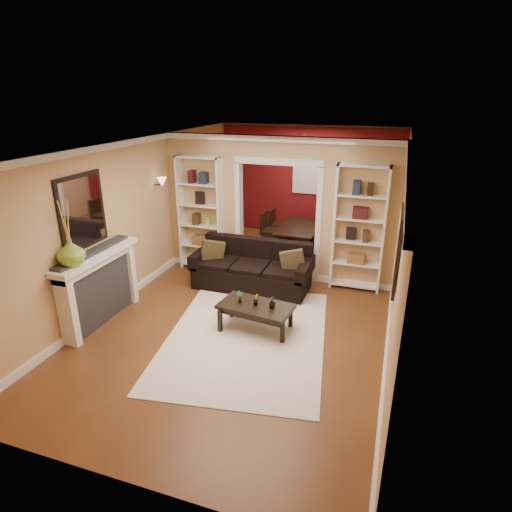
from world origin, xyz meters
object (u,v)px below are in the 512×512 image
(coffee_table, at_px, (256,317))
(bookshelf_left, at_px, (201,214))
(sofa, at_px, (252,266))
(fireplace, at_px, (101,288))
(dining_table, at_px, (300,238))
(bookshelf_right, at_px, (359,229))

(coffee_table, xyz_separation_m, bookshelf_left, (-1.83, 2.00, 0.94))
(sofa, bearing_deg, fireplace, -132.97)
(sofa, height_order, dining_table, sofa)
(bookshelf_left, distance_m, bookshelf_right, 3.10)
(sofa, distance_m, fireplace, 2.67)
(bookshelf_left, bearing_deg, fireplace, -102.05)
(coffee_table, relative_size, bookshelf_left, 0.48)
(coffee_table, relative_size, dining_table, 0.71)
(bookshelf_left, height_order, dining_table, bookshelf_left)
(coffee_table, xyz_separation_m, fireplace, (-2.37, -0.53, 0.37))
(coffee_table, xyz_separation_m, bookshelf_right, (1.27, 2.00, 0.94))
(bookshelf_right, distance_m, dining_table, 2.43)
(sofa, distance_m, coffee_table, 1.54)
(bookshelf_left, relative_size, bookshelf_right, 1.00)
(bookshelf_right, relative_size, dining_table, 1.47)
(bookshelf_left, relative_size, fireplace, 1.35)
(bookshelf_right, bearing_deg, sofa, -162.36)
(bookshelf_left, height_order, fireplace, bookshelf_left)
(bookshelf_left, xyz_separation_m, fireplace, (-0.54, -2.53, -0.57))
(coffee_table, xyz_separation_m, dining_table, (-0.17, 3.76, 0.07))
(sofa, relative_size, dining_table, 1.40)
(coffee_table, bearing_deg, sofa, 118.94)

